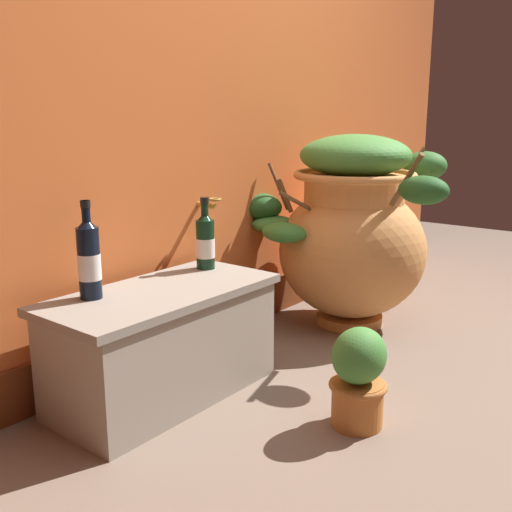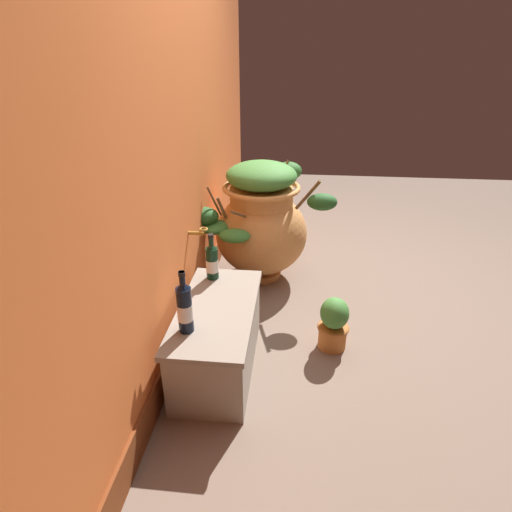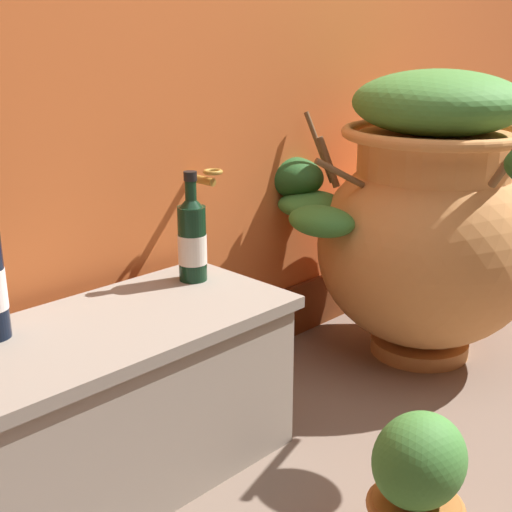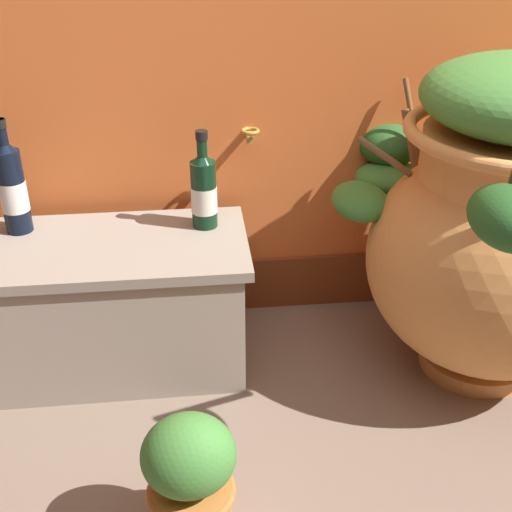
{
  "view_description": "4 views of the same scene",
  "coord_description": "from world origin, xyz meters",
  "px_view_note": "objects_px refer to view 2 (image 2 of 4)",
  "views": [
    {
      "loc": [
        -2.09,
        -0.69,
        1.01
      ],
      "look_at": [
        -0.19,
        0.82,
        0.44
      ],
      "focal_mm": 41.37,
      "sensor_mm": 36.0,
      "label": 1
    },
    {
      "loc": [
        -2.6,
        0.43,
        1.69
      ],
      "look_at": [
        -0.05,
        0.69,
        0.4
      ],
      "focal_mm": 29.37,
      "sensor_mm": 36.0,
      "label": 2
    },
    {
      "loc": [
        -1.48,
        -0.4,
        1.03
      ],
      "look_at": [
        -0.24,
        0.83,
        0.47
      ],
      "focal_mm": 47.78,
      "sensor_mm": 36.0,
      "label": 3
    },
    {
      "loc": [
        -0.43,
        -0.83,
        1.28
      ],
      "look_at": [
        -0.25,
        0.8,
        0.37
      ],
      "focal_mm": 45.99,
      "sensor_mm": 36.0,
      "label": 4
    }
  ],
  "objects_px": {
    "wine_bottle_left": "(212,261)",
    "wine_bottle_middle": "(185,307)",
    "terracotta_urn": "(261,221)",
    "potted_shrub": "(334,323)"
  },
  "relations": [
    {
      "from": "potted_shrub",
      "to": "wine_bottle_left",
      "type": "bearing_deg",
      "value": 84.51
    },
    {
      "from": "wine_bottle_middle",
      "to": "potted_shrub",
      "type": "bearing_deg",
      "value": -59.0
    },
    {
      "from": "terracotta_urn",
      "to": "wine_bottle_middle",
      "type": "relative_size",
      "value": 3.21
    },
    {
      "from": "terracotta_urn",
      "to": "wine_bottle_middle",
      "type": "height_order",
      "value": "terracotta_urn"
    },
    {
      "from": "wine_bottle_left",
      "to": "wine_bottle_middle",
      "type": "relative_size",
      "value": 0.87
    },
    {
      "from": "wine_bottle_left",
      "to": "wine_bottle_middle",
      "type": "distance_m",
      "value": 0.54
    },
    {
      "from": "wine_bottle_left",
      "to": "potted_shrub",
      "type": "relative_size",
      "value": 0.85
    },
    {
      "from": "terracotta_urn",
      "to": "wine_bottle_left",
      "type": "height_order",
      "value": "terracotta_urn"
    },
    {
      "from": "wine_bottle_middle",
      "to": "potted_shrub",
      "type": "relative_size",
      "value": 0.98
    },
    {
      "from": "terracotta_urn",
      "to": "potted_shrub",
      "type": "distance_m",
      "value": 1.07
    }
  ]
}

